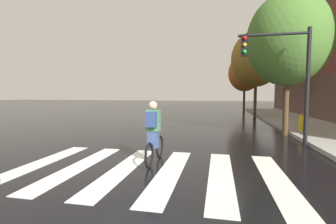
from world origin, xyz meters
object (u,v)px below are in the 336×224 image
object	(u,v)px
cyclist	(154,133)
fire_hydrant	(301,122)
street_tree_mid	(256,59)
street_tree_near	(288,40)
traffic_light_near	(283,66)
street_tree_far	(245,73)

from	to	relation	value
cyclist	fire_hydrant	xyz separation A→B (m)	(5.54, 6.19, -0.31)
street_tree_mid	street_tree_near	bearing A→B (deg)	-89.45
cyclist	street_tree_mid	size ratio (longest dim) A/B	0.25
traffic_light_near	street_tree_mid	bearing A→B (deg)	86.59
traffic_light_near	street_tree_mid	xyz separation A→B (m)	(0.66, 11.16, 1.81)
cyclist	fire_hydrant	bearing A→B (deg)	48.17
cyclist	street_tree_far	size ratio (longest dim) A/B	0.28
cyclist	street_tree_far	world-z (taller)	street_tree_far
fire_hydrant	traffic_light_near	bearing A→B (deg)	-118.26
traffic_light_near	street_tree_mid	distance (m)	11.33
cyclist	fire_hydrant	world-z (taller)	cyclist
street_tree_far	traffic_light_near	bearing A→B (deg)	-91.48
cyclist	street_tree_far	distance (m)	21.58
street_tree_far	cyclist	bearing A→B (deg)	-101.85
cyclist	traffic_light_near	world-z (taller)	traffic_light_near
cyclist	fire_hydrant	distance (m)	8.32
street_tree_near	street_tree_far	distance (m)	15.34
traffic_light_near	fire_hydrant	distance (m)	4.14
street_tree_near	street_tree_mid	bearing A→B (deg)	90.55
street_tree_near	street_tree_far	size ratio (longest dim) A/B	1.04
fire_hydrant	street_tree_far	distance (m)	15.16
street_tree_near	traffic_light_near	bearing A→B (deg)	-107.56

